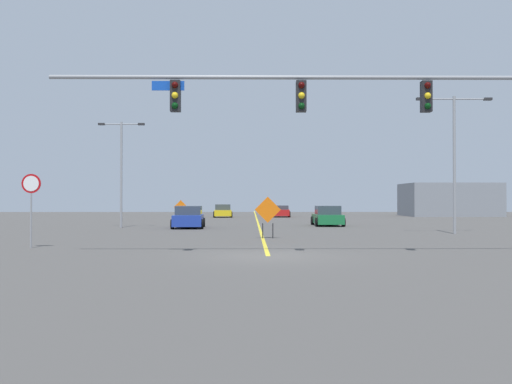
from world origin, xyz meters
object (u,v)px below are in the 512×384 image
traffic_signal_assembly (363,106)px  car_yellow_far (223,211)px  street_lamp_far_left (454,151)px  construction_sign_median_far (268,212)px  construction_sign_median_near (181,208)px  car_green_near (328,217)px  car_red_distant (281,211)px  street_lamp_near_right (121,165)px  stop_sign (31,196)px  car_blue_approaching (189,218)px

traffic_signal_assembly → car_yellow_far: bearing=99.1°
street_lamp_far_left → construction_sign_median_far: (-10.58, -3.68, -3.34)m
construction_sign_median_near → car_green_near: bearing=-43.9°
street_lamp_far_left → car_yellow_far: 33.94m
street_lamp_far_left → car_red_distant: (-8.09, 31.40, -4.03)m
car_red_distant → street_lamp_near_right: bearing=-116.7°
stop_sign → street_lamp_far_left: bearing=24.7°
car_red_distant → car_green_near: size_ratio=1.04×
construction_sign_median_far → car_blue_approaching: construction_sign_median_far is taller
street_lamp_near_right → car_green_near: street_lamp_near_right is taller
car_green_near → car_blue_approaching: bearing=-162.6°
construction_sign_median_far → car_yellow_far: bearing=96.5°
construction_sign_median_far → traffic_signal_assembly: bearing=-71.4°
street_lamp_near_right → construction_sign_median_far: size_ratio=3.51×
stop_sign → street_lamp_near_right: size_ratio=0.40×
street_lamp_near_right → construction_sign_median_far: bearing=-48.3°
car_yellow_far → car_blue_approaching: (-1.14, -23.57, 0.06)m
street_lamp_near_right → car_red_distant: 27.36m
car_yellow_far → car_green_near: car_green_near is taller
street_lamp_near_right → car_yellow_far: bearing=76.0°
car_yellow_far → street_lamp_far_left: bearing=-64.5°
car_green_near → street_lamp_near_right: bearing=-169.2°
traffic_signal_assembly → street_lamp_near_right: (-12.67, 19.71, -0.77)m
construction_sign_median_far → car_red_distant: (2.49, 35.08, -0.69)m
traffic_signal_assembly → car_blue_approaching: (-8.02, 19.38, -4.38)m
construction_sign_median_near → stop_sign: bearing=-93.8°
street_lamp_far_left → car_blue_approaching: 17.52m
traffic_signal_assembly → construction_sign_median_far: size_ratio=8.29×
traffic_signal_assembly → construction_sign_median_near: 35.98m
car_green_near → car_red_distant: bearing=96.1°
construction_sign_median_near → car_red_distant: 13.87m
car_blue_approaching → car_green_near: size_ratio=1.03×
street_lamp_near_right → car_blue_approaching: (4.64, -0.33, -3.62)m
street_lamp_near_right → car_green_near: (14.50, 2.75, -3.65)m
street_lamp_far_left → car_yellow_far: (-14.49, 30.42, -4.01)m
construction_sign_median_near → car_blue_approaching: 15.04m
stop_sign → construction_sign_median_near: 31.01m
stop_sign → street_lamp_near_right: (-0.20, 16.41, 2.26)m
stop_sign → car_green_near: stop_sign is taller
construction_sign_median_near → car_green_near: size_ratio=0.44×
street_lamp_far_left → car_red_distant: size_ratio=1.75×
stop_sign → construction_sign_median_near: bearing=86.2°
car_red_distant → car_green_near: (2.31, -21.46, 0.05)m
street_lamp_far_left → construction_sign_median_far: 11.69m
stop_sign → car_yellow_far: 40.07m
construction_sign_median_near → car_green_near: 16.97m
street_lamp_far_left → construction_sign_median_near: size_ratio=4.10×
construction_sign_median_far → car_red_distant: bearing=85.9°
car_red_distant → car_yellow_far: bearing=-171.3°
street_lamp_near_right → car_blue_approaching: street_lamp_near_right is taller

